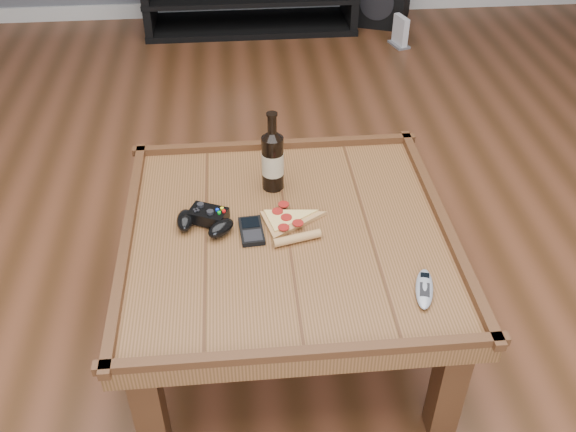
{
  "coord_description": "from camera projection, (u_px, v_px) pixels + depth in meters",
  "views": [
    {
      "loc": [
        -0.14,
        -1.51,
        1.7
      ],
      "look_at": [
        0.0,
        -0.01,
        0.52
      ],
      "focal_mm": 40.0,
      "sensor_mm": 36.0,
      "label": 1
    }
  ],
  "objects": [
    {
      "name": "game_controller",
      "position": [
        205.0,
        220.0,
        1.97
      ],
      "size": [
        0.19,
        0.17,
        0.05
      ],
      "rotation": [
        0.0,
        0.0,
        -0.42
      ],
      "color": "black",
      "rests_on": "coffee_table"
    },
    {
      "name": "smartphone",
      "position": [
        252.0,
        231.0,
        1.95
      ],
      "size": [
        0.08,
        0.13,
        0.02
      ],
      "rotation": [
        0.0,
        0.0,
        0.07
      ],
      "color": "black",
      "rests_on": "coffee_table"
    },
    {
      "name": "baseboard",
      "position": [
        250.0,
        7.0,
        4.55
      ],
      "size": [
        5.0,
        0.02,
        0.1
      ],
      "primitive_type": "cube",
      "color": "silver",
      "rests_on": "ground"
    },
    {
      "name": "coffee_table",
      "position": [
        288.0,
        246.0,
        2.0
      ],
      "size": [
        1.03,
        1.03,
        0.48
      ],
      "color": "#533417",
      "rests_on": "ground"
    },
    {
      "name": "remote_control",
      "position": [
        424.0,
        289.0,
        1.75
      ],
      "size": [
        0.09,
        0.16,
        0.02
      ],
      "rotation": [
        0.0,
        0.0,
        -0.26
      ],
      "color": "#92969F",
      "rests_on": "coffee_table"
    },
    {
      "name": "game_console",
      "position": [
        400.0,
        32.0,
        4.1
      ],
      "size": [
        0.13,
        0.17,
        0.19
      ],
      "rotation": [
        0.0,
        0.0,
        0.3
      ],
      "color": "slate",
      "rests_on": "ground"
    },
    {
      "name": "beer_bottle",
      "position": [
        273.0,
        159.0,
        2.08
      ],
      "size": [
        0.07,
        0.07,
        0.28
      ],
      "color": "black",
      "rests_on": "coffee_table"
    },
    {
      "name": "ground",
      "position": [
        288.0,
        331.0,
        2.24
      ],
      "size": [
        6.0,
        6.0,
        0.0
      ],
      "primitive_type": "plane",
      "color": "#442613",
      "rests_on": "ground"
    },
    {
      "name": "pizza_slice",
      "position": [
        288.0,
        223.0,
        1.98
      ],
      "size": [
        0.22,
        0.3,
        0.03
      ],
      "rotation": [
        0.0,
        0.0,
        0.24
      ],
      "color": "tan",
      "rests_on": "coffee_table"
    }
  ]
}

